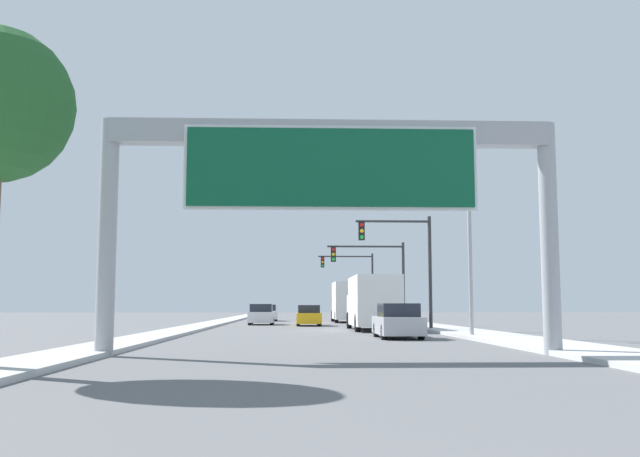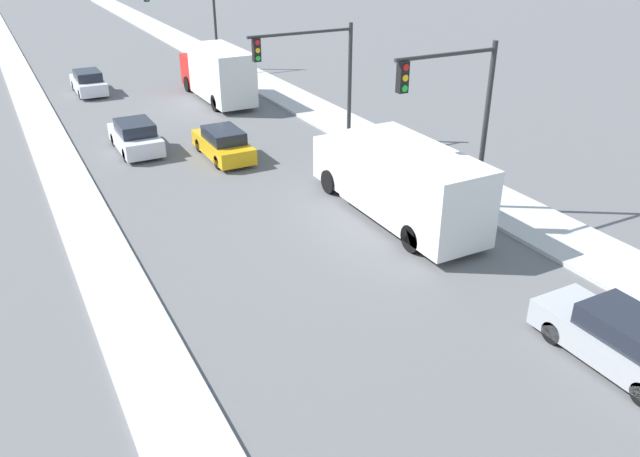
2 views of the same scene
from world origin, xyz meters
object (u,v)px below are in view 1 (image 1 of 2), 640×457
(traffic_light_far_intersection, at_px, (355,274))
(street_lamp_right, at_px, (463,224))
(sign_gantry, at_px, (331,173))
(car_near_right, at_px, (398,322))
(truck_box_primary, at_px, (372,303))
(car_near_left, at_px, (268,313))
(car_mid_left, at_px, (309,316))
(traffic_light_near_intersection, at_px, (407,253))
(car_near_center, at_px, (261,315))
(traffic_light_mid_block, at_px, (378,268))
(truck_box_secondary, at_px, (347,302))

(traffic_light_far_intersection, relative_size, street_lamp_right, 0.77)
(sign_gantry, bearing_deg, car_near_right, 72.14)
(car_near_right, xyz_separation_m, traffic_light_far_intersection, (1.52, 39.25, 3.80))
(truck_box_primary, bearing_deg, traffic_light_far_intersection, 87.01)
(truck_box_primary, bearing_deg, car_near_left, 105.15)
(sign_gantry, distance_m, car_mid_left, 30.96)
(car_mid_left, relative_size, traffic_light_near_intersection, 0.67)
(car_near_center, height_order, traffic_light_mid_block, traffic_light_mid_block)
(truck_box_secondary, bearing_deg, car_near_right, -90.00)
(sign_gantry, xyz_separation_m, car_near_center, (-3.50, 33.60, -4.56))
(car_near_right, bearing_deg, car_mid_left, 100.05)
(truck_box_secondary, xyz_separation_m, traffic_light_far_intersection, (1.52, 9.16, 2.79))
(car_near_left, xyz_separation_m, traffic_light_far_intersection, (8.52, 3.38, 3.80))
(car_near_right, distance_m, traffic_light_mid_block, 19.59)
(truck_box_secondary, bearing_deg, truck_box_primary, -90.00)
(car_near_left, height_order, traffic_light_near_intersection, traffic_light_near_intersection)
(truck_box_secondary, relative_size, street_lamp_right, 0.96)
(car_mid_left, xyz_separation_m, car_near_right, (3.50, -19.75, 0.02))
(car_mid_left, height_order, traffic_light_mid_block, traffic_light_mid_block)
(car_mid_left, relative_size, car_near_center, 1.03)
(truck_box_primary, xyz_separation_m, truck_box_secondary, (-0.00, 20.07, 0.14))
(sign_gantry, relative_size, traffic_light_far_intersection, 2.04)
(car_near_center, bearing_deg, truck_box_primary, -61.17)
(truck_box_primary, relative_size, traffic_light_far_intersection, 1.35)
(traffic_light_mid_block, bearing_deg, traffic_light_near_intersection, -87.08)
(car_near_right, distance_m, truck_box_secondary, 30.10)
(car_near_center, distance_m, traffic_light_near_intersection, 16.58)
(truck_box_primary, relative_size, truck_box_secondary, 1.08)
(car_mid_left, bearing_deg, traffic_light_near_intersection, -62.72)
(car_near_left, relative_size, traffic_light_near_intersection, 0.65)
(truck_box_secondary, distance_m, traffic_light_near_intersection, 21.10)
(car_mid_left, height_order, car_near_center, car_near_center)
(car_near_center, height_order, traffic_light_near_intersection, traffic_light_near_intersection)
(sign_gantry, height_order, car_near_right, sign_gantry)
(sign_gantry, height_order, traffic_light_far_intersection, sign_gantry)
(car_mid_left, distance_m, car_near_left, 16.50)
(car_mid_left, relative_size, traffic_light_mid_block, 0.74)
(car_near_left, height_order, truck_box_primary, truck_box_primary)
(sign_gantry, relative_size, traffic_light_near_intersection, 2.05)
(car_near_right, height_order, truck_box_primary, truck_box_primary)
(car_near_center, xyz_separation_m, street_lamp_right, (10.05, -22.43, 4.35))
(traffic_light_mid_block, bearing_deg, sign_gantry, -99.25)
(car_mid_left, height_order, truck_box_primary, truck_box_primary)
(car_near_right, distance_m, car_near_left, 36.55)
(sign_gantry, xyz_separation_m, truck_box_secondary, (3.50, 40.95, -3.57))
(car_mid_left, height_order, car_near_left, car_near_left)
(car_near_right, distance_m, traffic_light_near_intersection, 10.14)
(car_near_left, xyz_separation_m, street_lamp_right, (10.05, -35.56, 4.36))
(car_near_left, height_order, traffic_light_mid_block, traffic_light_mid_block)
(sign_gantry, distance_m, traffic_light_mid_block, 30.53)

